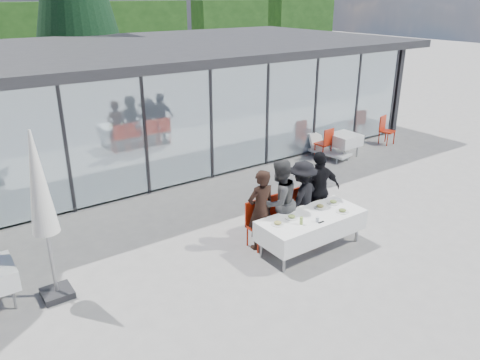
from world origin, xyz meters
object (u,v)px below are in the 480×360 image
plate_extra (342,211)px  diner_chair_a (257,222)px  diner_chair_c (298,208)px  spare_chair_b (326,142)px  dining_table (311,225)px  lounger (326,149)px  diner_d (319,190)px  plate_c (320,206)px  plate_d (333,202)px  diner_c (302,198)px  market_umbrella (40,194)px  juice_bottle (301,221)px  spare_table_right (344,140)px  diner_chair_d (314,203)px  folded_eyeglasses (321,222)px  diner_b (279,202)px  plate_a (278,223)px  diner_a (261,210)px  plate_b (292,217)px  diner_chair_b (275,216)px  spare_chair_a (385,128)px

plate_extra → diner_chair_a: bearing=145.6°
diner_chair_c → spare_chair_b: 5.15m
dining_table → lounger: dining_table is taller
diner_d → lounger: size_ratio=1.25×
plate_extra → diner_d: bearing=79.1°
diner_d → plate_c: (-0.39, -0.45, -0.11)m
diner_chair_c → plate_d: 0.79m
dining_table → diner_chair_a: 1.10m
diner_c → market_umbrella: size_ratio=0.55×
diner_chair_a → spare_chair_b: same height
diner_chair_a → market_umbrella: 4.21m
dining_table → diner_chair_c: diner_chair_c is taller
juice_bottle → spare_chair_b: (4.78, 4.10, -0.29)m
diner_d → plate_extra: diner_d is taller
diner_d → spare_table_right: bearing=-131.1°
diner_chair_d → folded_eyeglasses: bearing=-128.5°
spare_chair_b → plate_c: bearing=-136.3°
dining_table → diner_b: 0.81m
plate_a → juice_bottle: bearing=-33.7°
diner_a → plate_extra: diner_a is taller
folded_eyeglasses → juice_bottle: bearing=155.3°
plate_a → plate_extra: bearing=-13.1°
diner_chair_d → spare_table_right: size_ratio=1.13×
diner_chair_c → plate_d: (0.49, -0.57, 0.24)m
plate_a → juice_bottle: juice_bottle is taller
diner_a → plate_b: size_ratio=6.59×
diner_chair_b → spare_table_right: (5.28, 2.96, 0.02)m
juice_bottle → market_umbrella: market_umbrella is taller
diner_chair_a → plate_extra: diner_chair_a is taller
diner_b → diner_d: bearing=172.9°
plate_b → lounger: size_ratio=0.18×
folded_eyeglasses → spare_table_right: (5.01, 4.03, -0.20)m
diner_d → plate_a: size_ratio=6.85×
diner_chair_a → diner_b: diner_b is taller
diner_a → spare_table_right: diner_a is taller
spare_chair_b → lounger: size_ratio=0.69×
dining_table → market_umbrella: bearing=164.3°
diner_d → spare_chair_b: size_ratio=1.82×
diner_d → plate_a: diner_d is taller
diner_chair_b → plate_a: 0.84m
plate_c → spare_chair_a: 7.70m
diner_chair_c → plate_b: bearing=-139.8°
diner_chair_a → plate_extra: bearing=-34.4°
diner_b → diner_chair_a: bearing=-20.8°
diner_a → spare_chair_b: diner_a is taller
plate_a → plate_b: bearing=7.4°
diner_chair_d → market_umbrella: 5.73m
diner_a → diner_d: (1.60, 0.00, 0.03)m
dining_table → diner_chair_c: 0.81m
diner_c → diner_chair_d: 0.58m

